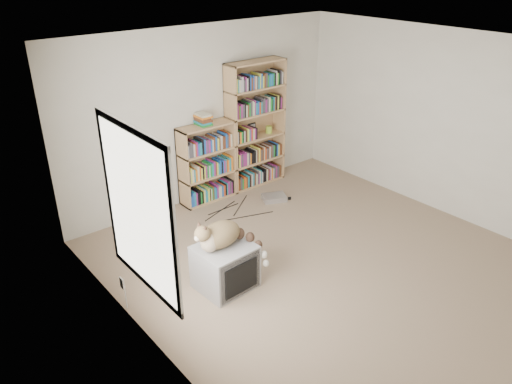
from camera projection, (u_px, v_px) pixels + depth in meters
floor at (329, 264)px, 5.94m from camera, size 4.50×5.00×0.01m
wall_back at (205, 115)px, 7.12m from camera, size 4.50×0.02×2.50m
wall_left at (150, 236)px, 4.10m from camera, size 0.02×5.00×2.50m
wall_right at (450, 126)px, 6.68m from camera, size 0.02×5.00×2.50m
ceiling at (345, 50)px, 4.84m from camera, size 4.50×5.00×0.02m
window at (138, 211)px, 4.18m from camera, size 0.02×1.22×1.52m
crt_tv at (225, 267)px, 5.45m from camera, size 0.61×0.57×0.51m
cat at (227, 237)px, 5.32m from camera, size 0.76×0.54×0.60m
bookcase_tall at (255, 128)px, 7.63m from camera, size 0.97×0.30×1.93m
bookcase_short at (206, 166)px, 7.27m from camera, size 0.85×0.30×1.16m
book_stack at (202, 119)px, 6.95m from camera, size 0.19×0.25×0.16m
green_mug at (268, 129)px, 7.79m from camera, size 0.10×0.10×0.11m
framed_print at (252, 129)px, 7.71m from camera, size 0.14×0.05×0.18m
dvd_player at (274, 198)px, 7.44m from camera, size 0.41×0.36×0.08m
wall_outlet at (122, 283)px, 5.07m from camera, size 0.01×0.08×0.13m
floor_cables at (238, 209)px, 7.18m from camera, size 1.20×0.70×0.01m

